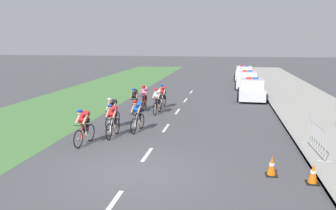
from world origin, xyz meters
TOP-DOWN VIEW (x-y plane):
  - ground_plane at (0.00, 0.00)m, footprint 160.00×160.00m
  - sidewalk_slab at (8.14, 14.00)m, footprint 4.90×60.00m
  - kerb_edge at (5.76, 14.00)m, footprint 0.16×60.00m
  - grass_verge at (-7.62, 14.00)m, footprint 7.00×60.00m
  - lane_markings_centre at (0.00, 7.71)m, footprint 0.14×21.60m
  - cyclist_lead at (-2.81, 2.51)m, footprint 0.45×1.72m
  - cyclist_second at (-2.03, 3.79)m, footprint 0.42×1.72m
  - cyclist_third at (-1.21, 4.91)m, footprint 0.45×1.72m
  - cyclist_fourth at (-2.54, 5.29)m, footprint 0.44×1.72m
  - cyclist_fifth at (-2.38, 8.78)m, footprint 0.45×1.72m
  - cyclist_sixth at (-1.08, 8.92)m, footprint 0.44×1.72m
  - cyclist_seventh at (-1.08, 10.63)m, footprint 0.43×1.72m
  - cyclist_eighth at (-2.11, 10.03)m, footprint 0.45×1.72m
  - police_car_nearest at (4.63, 14.93)m, footprint 2.12×4.46m
  - police_car_second at (4.63, 20.88)m, footprint 2.20×4.50m
  - police_car_third at (4.63, 27.08)m, footprint 2.12×4.46m
  - crowd_barrier_front at (6.15, 2.70)m, footprint 0.58×2.32m
  - traffic_cone_near at (5.46, -0.05)m, footprint 0.36×0.36m
  - traffic_cone_mid at (4.33, 0.39)m, footprint 0.36×0.36m

SIDE VIEW (x-z plane):
  - ground_plane at x=0.00m, z-range 0.00..0.00m
  - lane_markings_centre at x=0.00m, z-range 0.00..0.01m
  - grass_verge at x=-7.62m, z-range 0.00..0.01m
  - sidewalk_slab at x=8.14m, z-range 0.00..0.12m
  - kerb_edge at x=5.76m, z-range 0.00..0.13m
  - traffic_cone_near at x=5.46m, z-range -0.01..0.63m
  - traffic_cone_mid at x=4.33m, z-range -0.01..0.63m
  - crowd_barrier_front at x=6.15m, z-range 0.11..1.18m
  - police_car_nearest at x=4.63m, z-range -0.12..1.48m
  - police_car_second at x=4.63m, z-range -0.12..1.48m
  - police_car_third at x=4.63m, z-range -0.12..1.48m
  - cyclist_lead at x=-2.81m, z-range 0.00..1.57m
  - cyclist_second at x=-2.03m, z-range 0.00..1.57m
  - cyclist_third at x=-1.21m, z-range 0.00..1.57m
  - cyclist_fourth at x=-2.54m, z-range 0.00..1.57m
  - cyclist_fifth at x=-2.38m, z-range 0.00..1.57m
  - cyclist_sixth at x=-1.08m, z-range 0.00..1.57m
  - cyclist_seventh at x=-1.08m, z-range 0.00..1.57m
  - cyclist_eighth at x=-2.11m, z-range 0.00..1.57m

